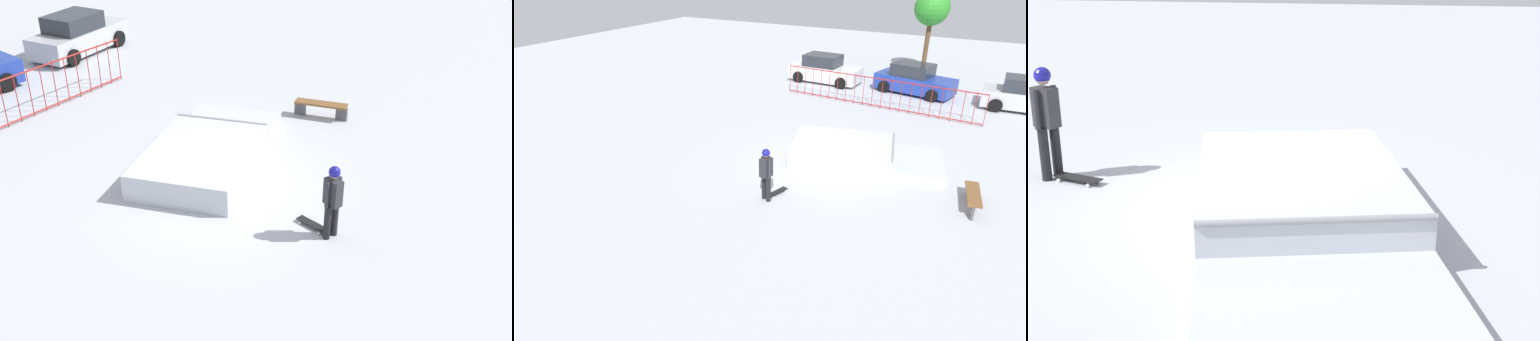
{
  "view_description": "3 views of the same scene",
  "coord_description": "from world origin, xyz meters",
  "views": [
    {
      "loc": [
        -10.35,
        -6.58,
        7.54
      ],
      "look_at": [
        -0.01,
        -1.07,
        0.9
      ],
      "focal_mm": 41.39,
      "sensor_mm": 36.0,
      "label": 1
    },
    {
      "loc": [
        5.34,
        -13.38,
        6.93
      ],
      "look_at": [
        -0.31,
        -3.01,
        1.0
      ],
      "focal_mm": 30.54,
      "sensor_mm": 36.0,
      "label": 2
    },
    {
      "loc": [
        9.27,
        1.99,
        3.57
      ],
      "look_at": [
        0.48,
        0.65,
        0.6
      ],
      "focal_mm": 49.69,
      "sensor_mm": 36.0,
      "label": 3
    }
  ],
  "objects": [
    {
      "name": "parked_car_blue",
      "position": [
        1.07,
        10.82,
        0.72
      ],
      "size": [
        4.36,
        2.57,
        1.6
      ],
      "rotation": [
        0.0,
        0.0,
        -0.21
      ],
      "color": "#1E3899",
      "rests_on": "ground"
    },
    {
      "name": "park_bench",
      "position": [
        5.28,
        -0.5,
        0.36
      ],
      "size": [
        0.65,
        1.64,
        0.48
      ],
      "rotation": [
        0.0,
        0.0,
        4.87
      ],
      "color": "brown",
      "rests_on": "ground"
    },
    {
      "name": "skater",
      "position": [
        -0.4,
        -3.09,
        1.01
      ],
      "size": [
        0.41,
        0.44,
        1.73
      ],
      "rotation": [
        0.0,
        0.0,
        1.16
      ],
      "color": "black",
      "rests_on": "ground"
    },
    {
      "name": "perimeter_fence",
      "position": [
        -0.0,
        7.44,
        0.77
      ],
      "size": [
        9.94,
        0.85,
        1.5
      ],
      "rotation": [
        0.0,
        0.0,
        -0.08
      ],
      "color": "maroon",
      "rests_on": "ground"
    },
    {
      "name": "skate_ramp",
      "position": [
        1.09,
        1.0,
        0.32
      ],
      "size": [
        5.85,
        3.76,
        0.74
      ],
      "rotation": [
        0.0,
        0.0,
        0.23
      ],
      "color": "silver",
      "rests_on": "ground"
    },
    {
      "name": "distant_tree",
      "position": [
        0.73,
        15.13,
        3.94
      ],
      "size": [
        2.05,
        2.05,
        5.03
      ],
      "color": "brown",
      "rests_on": "ground"
    },
    {
      "name": "parked_car_white",
      "position": [
        -4.07,
        10.66,
        0.72
      ],
      "size": [
        4.18,
        2.08,
        1.6
      ],
      "rotation": [
        0.0,
        0.0,
        -0.05
      ],
      "color": "white",
      "rests_on": "ground"
    },
    {
      "name": "ground_plane",
      "position": [
        0.0,
        0.0,
        0.0
      ],
      "size": [
        60.0,
        60.0,
        0.0
      ],
      "primitive_type": "plane",
      "color": "#B2B7C1"
    },
    {
      "name": "skateboard",
      "position": [
        -0.26,
        -2.62,
        0.08
      ],
      "size": [
        0.43,
        0.82,
        0.09
      ],
      "rotation": [
        0.0,
        0.0,
        1.28
      ],
      "color": "black",
      "rests_on": "ground"
    }
  ]
}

